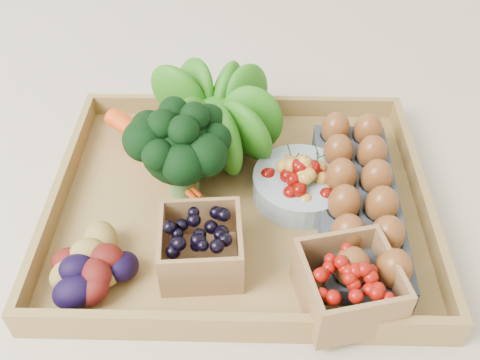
{
  "coord_description": "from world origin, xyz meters",
  "views": [
    {
      "loc": [
        0.01,
        -0.56,
        0.6
      ],
      "look_at": [
        0.0,
        0.0,
        0.06
      ],
      "focal_mm": 40.0,
      "sensor_mm": 36.0,
      "label": 1
    }
  ],
  "objects_px": {
    "tray": "(240,205)",
    "egg_carton": "(357,206)",
    "broccoli": "(183,165)",
    "cherry_bowl": "(301,185)"
  },
  "relations": [
    {
      "from": "tray",
      "to": "egg_carton",
      "type": "distance_m",
      "value": 0.17
    },
    {
      "from": "tray",
      "to": "broccoli",
      "type": "xyz_separation_m",
      "value": [
        -0.08,
        0.02,
        0.07
      ]
    },
    {
      "from": "broccoli",
      "to": "egg_carton",
      "type": "height_order",
      "value": "broccoli"
    },
    {
      "from": "tray",
      "to": "egg_carton",
      "type": "height_order",
      "value": "egg_carton"
    },
    {
      "from": "tray",
      "to": "cherry_bowl",
      "type": "bearing_deg",
      "value": 10.71
    },
    {
      "from": "tray",
      "to": "cherry_bowl",
      "type": "xyz_separation_m",
      "value": [
        0.09,
        0.02,
        0.03
      ]
    },
    {
      "from": "cherry_bowl",
      "to": "egg_carton",
      "type": "bearing_deg",
      "value": -27.0
    },
    {
      "from": "broccoli",
      "to": "cherry_bowl",
      "type": "xyz_separation_m",
      "value": [
        0.18,
        0.0,
        -0.04
      ]
    },
    {
      "from": "broccoli",
      "to": "cherry_bowl",
      "type": "bearing_deg",
      "value": 0.21
    },
    {
      "from": "cherry_bowl",
      "to": "egg_carton",
      "type": "height_order",
      "value": "same"
    }
  ]
}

